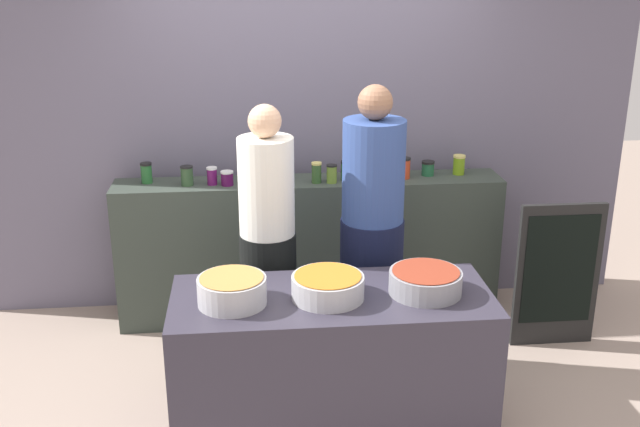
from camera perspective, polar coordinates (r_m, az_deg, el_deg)
The scene contains 24 objects.
ground at distance 4.63m, azimuth 0.44°, elevation -13.83°, with size 12.00×12.00×0.00m, color #A48F82.
storefront_wall at distance 5.42m, azimuth -1.16°, elevation 8.36°, with size 4.80×0.12×3.00m, color slate.
display_shelf at distance 5.36m, azimuth -0.79°, elevation -2.74°, with size 2.70×0.36×1.03m, color #353F37.
prep_table at distance 4.16m, azimuth 0.90°, elevation -11.35°, with size 1.70×0.70×0.82m, color #34303E.
preserve_jar_0 at distance 5.25m, azimuth -13.07°, elevation 3.03°, with size 0.08×0.08×0.14m.
preserve_jar_1 at distance 5.14m, azimuth -10.09°, elevation 2.85°, with size 0.09×0.09×0.13m.
preserve_jar_2 at distance 5.13m, azimuth -8.22°, elevation 2.86°, with size 0.07×0.07×0.12m.
preserve_jar_3 at distance 5.11m, azimuth -7.09°, elevation 2.69°, with size 0.09×0.09×0.10m.
preserve_jar_4 at distance 5.20m, azimuth -4.12°, elevation 3.15°, with size 0.07×0.07×0.11m.
preserve_jar_5 at distance 5.22m, azimuth -3.01°, elevation 3.33°, with size 0.08×0.08×0.13m.
preserve_jar_6 at distance 5.11m, azimuth -0.27°, elevation 3.14°, with size 0.07×0.07×0.14m.
preserve_jar_7 at distance 5.12m, azimuth 0.90°, elevation 3.05°, with size 0.07×0.07×0.13m.
preserve_jar_8 at distance 5.19m, azimuth 1.96°, elevation 3.30°, with size 0.07×0.07×0.13m.
preserve_jar_9 at distance 5.23m, azimuth 4.05°, elevation 3.38°, with size 0.07×0.07×0.13m.
preserve_jar_10 at distance 5.20m, azimuth 5.22°, elevation 3.16°, with size 0.08×0.08×0.11m.
preserve_jar_11 at distance 5.25m, azimuth 6.41°, elevation 3.48°, with size 0.09×0.09×0.15m.
preserve_jar_12 at distance 5.35m, azimuth 8.22°, elevation 3.44°, with size 0.09×0.09×0.10m.
preserve_jar_13 at distance 5.41m, azimuth 10.53°, elevation 3.68°, with size 0.09×0.09×0.14m.
cooking_pot_left at distance 3.87m, azimuth -6.72°, elevation -5.85°, with size 0.36×0.36×0.15m.
cooking_pot_center at distance 3.91m, azimuth 0.60°, elevation -5.60°, with size 0.38×0.38×0.13m.
cooking_pot_right at distance 4.01m, azimuth 8.03°, elevation -5.19°, with size 0.39×0.39×0.13m.
cook_with_tongs at distance 4.51m, azimuth -3.97°, elevation -3.47°, with size 0.34×0.34×1.72m.
cook_in_cap at distance 4.59m, azimuth 3.96°, elevation -2.55°, with size 0.39×0.39×1.82m.
chalkboard_sign at distance 5.22m, azimuth 17.63°, elevation -4.46°, with size 0.57×0.05×1.00m.
Camera 1 is at (-0.42, -3.85, 2.53)m, focal length 42.03 mm.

